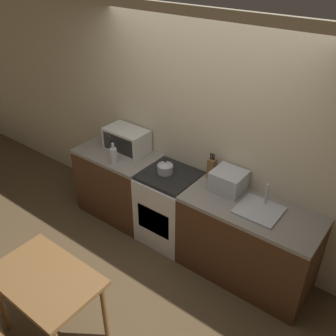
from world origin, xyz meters
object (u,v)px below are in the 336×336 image
Objects in this scene: kettle at (165,167)px; microwave at (127,140)px; stove_range at (170,207)px; toaster_oven at (228,181)px; bottle at (114,155)px; dining_table at (46,285)px.

microwave reaches higher than kettle.
stove_range is 2.73× the size of toaster_oven.
microwave reaches higher than bottle.
microwave is 2.00m from dining_table.
toaster_oven is (1.41, 0.01, -0.03)m from microwave.
bottle is at bearing 113.35° from dining_table.
stove_range reaches higher than dining_table.
bottle is 0.27× the size of dining_table.
microwave is 0.56× the size of dining_table.
stove_range is at bearing 15.43° from bottle.
stove_range is 0.97m from microwave.
bottle is 1.67m from dining_table.
kettle is at bearing 16.65° from bottle.
dining_table is at bearing -110.42° from toaster_oven.
stove_range is at bearing -9.58° from microwave.
toaster_oven is (1.33, 0.32, 0.01)m from bottle.
microwave is at bearing 111.92° from dining_table.
toaster_oven is 0.35× the size of dining_table.
bottle is (-0.61, -0.18, 0.03)m from kettle.
microwave is at bearing 104.72° from bottle.
toaster_oven is at bearing 11.86° from stove_range.
microwave is 1.41m from toaster_oven.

